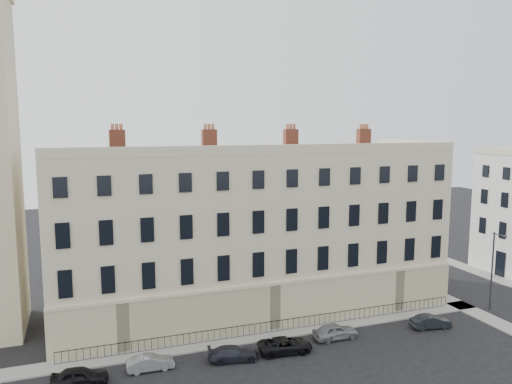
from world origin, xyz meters
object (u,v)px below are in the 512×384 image
car_c (233,353)px  car_d (285,345)px  car_e (335,331)px  streetlamp (493,267)px  car_a (80,377)px  car_f (431,322)px  car_b (150,363)px

car_c → car_d: bearing=-81.5°
car_e → streetlamp: size_ratio=0.50×
car_a → car_f: (28.58, -0.13, -0.06)m
car_a → streetlamp: 36.96m
car_b → car_e: (14.98, 0.15, 0.09)m
car_c → car_e: car_e is taller
car_d → car_e: 4.91m
car_f → streetlamp: bearing=-69.8°
car_c → car_d: 4.16m
car_a → car_f: 28.58m
car_a → car_c: size_ratio=0.99×
car_b → car_c: same height
car_b → car_d: bearing=-93.2°
car_d → car_f: size_ratio=1.21×
car_c → car_f: 17.81m
car_a → streetlamp: bearing=-82.4°
car_b → car_c: 6.03m
car_e → streetlamp: bearing=-87.9°
car_f → car_c: bearing=98.9°
car_e → car_f: car_e is taller
car_e → car_c: bearing=94.6°
car_d → car_f: 13.65m
car_f → streetlamp: streetlamp is taller
car_f → streetlamp: (8.19, 1.60, 3.58)m
car_e → car_b: bearing=90.1°
streetlamp → car_f: bearing=-175.1°
car_b → streetlamp: bearing=-87.5°
car_b → car_f: (23.80, -0.71, 0.03)m
car_a → car_c: (10.77, -0.06, -0.09)m
car_e → car_f: size_ratio=1.08×
car_a → car_e: 19.77m
car_d → car_f: bearing=-83.6°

